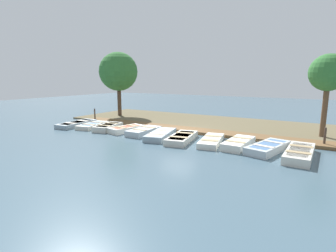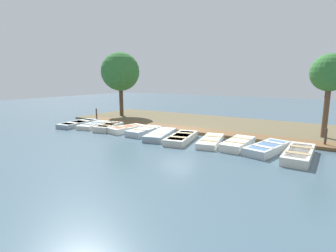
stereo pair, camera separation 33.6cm
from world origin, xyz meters
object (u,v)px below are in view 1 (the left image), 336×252
(rowboat_5, at_px, (161,135))
(park_tree_far_left, at_px, (118,72))
(rowboat_7, at_px, (211,141))
(rowboat_8, at_px, (239,143))
(mooring_post_near, at_px, (95,115))
(rowboat_3, at_px, (126,129))
(rowboat_4, at_px, (144,131))
(rowboat_0, at_px, (77,124))
(park_tree_left, at_px, (328,74))
(rowboat_10, at_px, (300,153))
(rowboat_1, at_px, (93,125))
(rowboat_6, at_px, (182,138))
(rowboat_9, at_px, (268,147))
(mooring_post_far, at_px, (325,137))
(rowboat_2, at_px, (108,127))

(rowboat_5, distance_m, park_tree_far_left, 11.21)
(rowboat_7, xyz_separation_m, park_tree_far_left, (-5.65, -12.02, 4.27))
(rowboat_8, relative_size, mooring_post_near, 2.62)
(rowboat_3, height_order, rowboat_4, rowboat_4)
(rowboat_0, relative_size, park_tree_far_left, 0.56)
(park_tree_left, bearing_deg, rowboat_10, -9.48)
(rowboat_1, bearing_deg, rowboat_7, 78.20)
(mooring_post_near, bearing_deg, park_tree_left, 97.47)
(rowboat_3, xyz_separation_m, rowboat_6, (0.46, 4.78, -0.01))
(rowboat_4, height_order, rowboat_9, rowboat_4)
(rowboat_6, height_order, mooring_post_near, mooring_post_near)
(rowboat_7, bearing_deg, rowboat_0, -100.41)
(mooring_post_far, bearing_deg, park_tree_left, -176.46)
(rowboat_9, bearing_deg, rowboat_10, 90.16)
(rowboat_1, height_order, rowboat_8, rowboat_8)
(rowboat_1, xyz_separation_m, park_tree_far_left, (-5.56, -2.06, 4.27))
(rowboat_9, distance_m, park_tree_far_left, 16.81)
(mooring_post_near, distance_m, park_tree_far_left, 5.00)
(rowboat_3, bearing_deg, rowboat_6, 98.27)
(rowboat_6, height_order, park_tree_far_left, park_tree_far_left)
(rowboat_6, xyz_separation_m, rowboat_7, (-0.33, 1.80, -0.03))
(rowboat_2, distance_m, park_tree_far_left, 8.01)
(rowboat_8, relative_size, rowboat_10, 0.84)
(rowboat_8, xyz_separation_m, park_tree_left, (-4.78, 4.01, 3.88))
(rowboat_9, bearing_deg, park_tree_far_left, -96.65)
(rowboat_7, distance_m, mooring_post_far, 6.29)
(rowboat_1, distance_m, rowboat_8, 11.57)
(mooring_post_far, bearing_deg, rowboat_6, -69.54)
(rowboat_8, height_order, park_tree_far_left, park_tree_far_left)
(rowboat_0, relative_size, park_tree_left, 0.67)
(rowboat_6, xyz_separation_m, mooring_post_far, (-2.82, 7.56, 0.37))
(rowboat_0, xyz_separation_m, mooring_post_far, (-2.62, 17.31, 0.39))
(park_tree_far_left, bearing_deg, mooring_post_far, 79.91)
(rowboat_6, relative_size, mooring_post_far, 3.04)
(rowboat_5, xyz_separation_m, rowboat_8, (-0.24, 5.05, 0.02))
(rowboat_8, bearing_deg, rowboat_2, -87.72)
(rowboat_6, relative_size, mooring_post_near, 3.04)
(mooring_post_near, distance_m, mooring_post_far, 17.97)
(rowboat_5, height_order, park_tree_far_left, park_tree_far_left)
(rowboat_9, height_order, mooring_post_far, mooring_post_far)
(rowboat_1, relative_size, park_tree_left, 0.57)
(rowboat_5, distance_m, rowboat_6, 1.64)
(mooring_post_far, height_order, park_tree_far_left, park_tree_far_left)
(rowboat_1, relative_size, rowboat_5, 0.86)
(rowboat_6, bearing_deg, rowboat_2, -103.18)
(rowboat_5, height_order, mooring_post_far, mooring_post_far)
(rowboat_2, bearing_deg, rowboat_1, -106.13)
(rowboat_6, bearing_deg, rowboat_0, -101.52)
(rowboat_1, distance_m, park_tree_left, 16.75)
(rowboat_0, relative_size, rowboat_5, 1.02)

